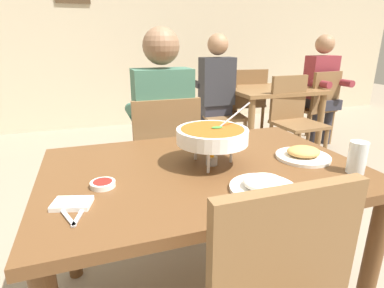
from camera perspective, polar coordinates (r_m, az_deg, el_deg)
The scene contains 19 objects.
cafe_rear_partition at distance 4.77m, azimuth -14.44°, elevation 21.31°, with size 10.00×0.10×3.00m, color beige.
dining_table_main at distance 1.35m, azimuth 2.06°, elevation -8.02°, with size 1.32×0.89×0.72m.
chair_diner_main at distance 2.03m, azimuth -5.23°, elevation -2.09°, with size 0.44×0.44×0.90m.
diner_main at distance 1.99m, azimuth -5.65°, elevation 4.59°, with size 0.40×0.45×1.31m.
curry_bowl at distance 1.28m, azimuth 3.74°, elevation 1.57°, with size 0.33×0.30×0.26m.
rice_plate at distance 1.11m, azimuth 13.23°, elevation -7.53°, with size 0.24×0.24×0.06m.
appetizer_plate at distance 1.46m, azimuth 20.05°, elevation -1.80°, with size 0.24×0.24×0.06m.
sauce_dish at distance 1.16m, azimuth -16.31°, elevation -7.17°, with size 0.09×0.09×0.02m.
napkin_folded at distance 1.07m, azimuth -21.49°, elevation -10.32°, with size 0.12×0.08×0.02m, color white.
fork_utensil at distance 1.03m, azimuth -22.69°, elevation -11.92°, with size 0.01×0.17×0.01m, color silver.
spoon_utensil at distance 1.02m, azimuth -19.85°, elevation -11.67°, with size 0.01×0.17×0.01m, color silver.
drink_glass at distance 1.38m, azimuth 28.43°, elevation -2.49°, with size 0.07×0.07×0.13m.
dining_table_far at distance 3.69m, azimuth 14.57°, elevation 8.14°, with size 1.00×0.80×0.72m.
chair_bg_left at distance 3.51m, azimuth 5.45°, elevation 6.71°, with size 0.49×0.49×0.90m.
chair_bg_middle at distance 4.03m, azimuth 22.33°, elevation 6.96°, with size 0.49×0.49×0.90m.
chair_bg_right at distance 4.09m, azimuth 10.24°, elevation 8.20°, with size 0.48×0.48×0.90m.
chair_bg_corner at distance 3.31m, azimuth 18.43°, elevation 5.12°, with size 0.46×0.46×0.90m.
patron_bg_left at distance 3.41m, azimuth 4.39°, elevation 10.43°, with size 0.40×0.45×1.31m.
patron_bg_middle at distance 4.07m, azimuth 23.11°, elevation 10.34°, with size 0.40×0.45×1.31m.
Camera 1 is at (-0.43, -1.12, 1.22)m, focal length 28.56 mm.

